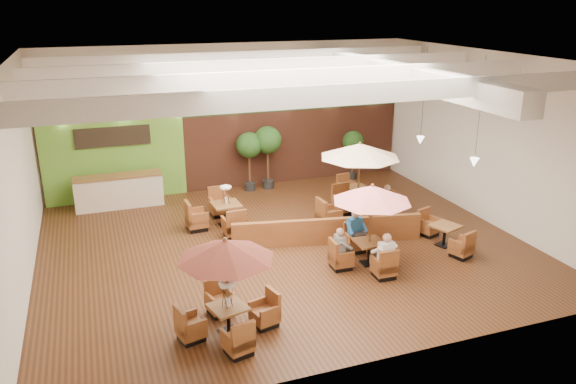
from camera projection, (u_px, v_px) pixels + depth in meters
name	position (u px, v px, depth m)	size (l,w,h in m)	color
room	(278.00, 118.00, 16.86)	(14.04, 14.00, 5.52)	#381E0F
service_counter	(119.00, 191.00, 19.82)	(3.00, 0.75, 1.18)	beige
booth_divider	(328.00, 231.00, 16.89)	(5.78, 0.18, 0.80)	brown
table_0	(226.00, 269.00, 11.97)	(2.34, 2.34, 2.31)	brown
table_1	(370.00, 207.00, 15.15)	(2.23, 2.30, 2.36)	brown
table_2	(359.00, 169.00, 17.84)	(2.75, 2.75, 2.79)	brown
table_3	(219.00, 214.00, 18.10)	(1.77, 2.63, 1.55)	brown
table_4	(444.00, 236.00, 16.76)	(0.95, 2.37, 0.84)	brown
table_5	(357.00, 196.00, 20.08)	(0.89, 2.38, 0.86)	brown
topiary_0	(249.00, 147.00, 21.19)	(0.98, 0.98, 2.28)	black
topiary_1	(268.00, 143.00, 21.38)	(1.06, 1.06, 2.46)	black
topiary_2	(353.00, 143.00, 22.65)	(0.86, 0.86, 1.99)	black
diner_0	(385.00, 251.00, 14.71)	(0.41, 0.34, 0.83)	white
diner_1	(356.00, 227.00, 16.24)	(0.40, 0.33, 0.81)	#2564A0
diner_2	(341.00, 244.00, 15.21)	(0.29, 0.36, 0.74)	gray
diner_3	(373.00, 213.00, 17.30)	(0.41, 0.34, 0.81)	#2564A0
diner_4	(385.00, 199.00, 18.54)	(0.36, 0.41, 0.79)	white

